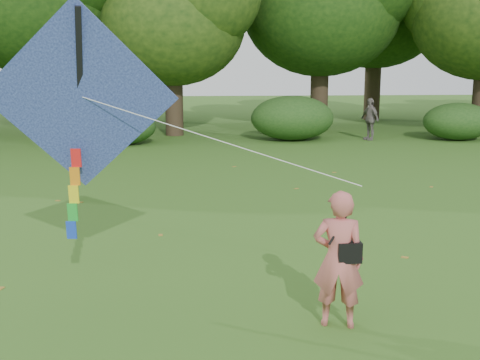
{
  "coord_description": "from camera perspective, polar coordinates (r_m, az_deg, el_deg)",
  "views": [
    {
      "loc": [
        -1.2,
        -7.17,
        3.34
      ],
      "look_at": [
        -0.47,
        2.0,
        1.5
      ],
      "focal_mm": 45.0,
      "sensor_mm": 36.0,
      "label": 1
    }
  ],
  "objects": [
    {
      "name": "ground",
      "position": [
        8.0,
        4.65,
        -13.41
      ],
      "size": [
        100.0,
        100.0,
        0.0
      ],
      "primitive_type": "plane",
      "color": "#265114",
      "rests_on": "ground"
    },
    {
      "name": "man_kite_flyer",
      "position": [
        7.71,
        9.32,
        -7.42
      ],
      "size": [
        0.73,
        0.57,
        1.77
      ],
      "primitive_type": "imported",
      "rotation": [
        0.0,
        0.0,
        2.9
      ],
      "color": "#C4605C",
      "rests_on": "ground"
    },
    {
      "name": "bystander_left",
      "position": [
        26.53,
        -17.5,
        5.7
      ],
      "size": [
        1.21,
        1.18,
        1.96
      ],
      "primitive_type": "imported",
      "rotation": [
        0.0,
        0.0,
        0.7
      ],
      "color": "#272A35",
      "rests_on": "ground"
    },
    {
      "name": "bystander_right",
      "position": [
        26.08,
        12.2,
        5.67
      ],
      "size": [
        0.8,
        1.13,
        1.77
      ],
      "primitive_type": "imported",
      "rotation": [
        0.0,
        0.0,
        -1.18
      ],
      "color": "slate",
      "rests_on": "ground"
    },
    {
      "name": "crossbody_bag",
      "position": [
        7.67,
        10.25,
        -6.62
      ],
      "size": [
        0.43,
        0.2,
        0.71
      ],
      "color": "black",
      "rests_on": "ground"
    },
    {
      "name": "flying_kite",
      "position": [
        8.54,
        -14.91,
        7.42
      ],
      "size": [
        4.91,
        1.82,
        3.32
      ],
      "color": "#274FAA",
      "rests_on": "ground"
    },
    {
      "name": "tree_line",
      "position": [
        30.27,
        0.95,
        15.61
      ],
      "size": [
        54.7,
        15.3,
        9.48
      ],
      "color": "#3A2D1E",
      "rests_on": "ground"
    },
    {
      "name": "shrub_band",
      "position": [
        24.9,
        -3.43,
        5.58
      ],
      "size": [
        39.15,
        3.22,
        1.88
      ],
      "color": "#264919",
      "rests_on": "ground"
    },
    {
      "name": "fallen_leaves",
      "position": [
        13.86,
        1.13,
        -2.61
      ],
      "size": [
        9.76,
        10.3,
        0.01
      ],
      "color": "olive",
      "rests_on": "ground"
    }
  ]
}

